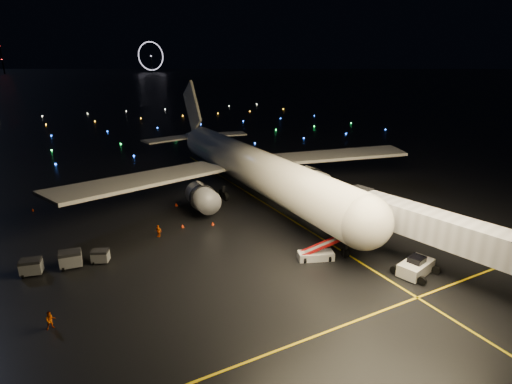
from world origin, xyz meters
TOP-DOWN VIEW (x-y plane):
  - ground at (0.00, 300.00)m, footprint 2000.00×2000.00m
  - lane_centre at (12.00, 15.00)m, footprint 0.25×80.00m
  - lane_cross at (-5.00, -10.00)m, footprint 60.00×0.25m
  - airliner at (11.43, 26.17)m, footprint 61.33×58.29m
  - pushback_tug at (15.37, -6.75)m, footprint 4.61×3.17m
  - belt_loader at (8.05, 0.82)m, footprint 6.01×3.57m
  - crew_b at (-18.79, 1.20)m, footprint 0.86×0.71m
  - crew_c at (-6.02, 15.14)m, footprint 0.88×0.98m
  - safety_cone_0 at (1.50, 15.47)m, footprint 0.45×0.45m
  - safety_cone_1 at (-0.62, 25.13)m, footprint 0.57×0.57m
  - safety_cone_2 at (-2.41, 16.55)m, footprint 0.47×0.47m
  - safety_cone_3 at (-20.22, 32.88)m, footprint 0.52×0.52m
  - ferris_wheel at (170.00, 720.00)m, footprint 49.33×16.80m
  - radio_mast at (-60.00, 740.00)m, footprint 1.80×1.80m
  - taxiway_lights at (0.00, 106.00)m, footprint 164.00×92.00m
  - baggage_cart_0 at (-13.48, 11.40)m, footprint 2.12×1.86m
  - baggage_cart_1 at (-16.45, 11.78)m, footprint 2.39×1.80m
  - baggage_cart_2 at (-20.23, 12.00)m, footprint 2.31×1.83m

SIDE VIEW (x-z plane):
  - ground at x=0.00m, z-range 0.00..0.00m
  - lane_centre at x=12.00m, z-range 0.00..0.02m
  - lane_cross at x=-5.00m, z-range 0.00..0.02m
  - taxiway_lights at x=0.00m, z-range 0.00..0.36m
  - safety_cone_3 at x=-20.22m, z-range 0.00..0.45m
  - safety_cone_2 at x=-2.41m, z-range 0.00..0.47m
  - safety_cone_0 at x=1.50m, z-range 0.00..0.47m
  - safety_cone_1 at x=-0.62m, z-range 0.00..0.49m
  - baggage_cart_0 at x=-13.48m, z-range 0.00..1.50m
  - crew_c at x=-6.02m, z-range 0.00..1.60m
  - crew_b at x=-18.79m, z-range 0.00..1.62m
  - baggage_cart_2 at x=-20.23m, z-range 0.00..1.74m
  - baggage_cart_1 at x=-16.45m, z-range 0.00..1.90m
  - pushback_tug at x=15.37m, z-range 0.00..2.00m
  - belt_loader at x=8.05m, z-range 0.00..2.82m
  - airliner at x=11.43m, z-range 0.00..17.32m
  - ferris_wheel at x=170.00m, z-range 0.00..52.00m
  - radio_mast at x=-60.00m, z-range 0.00..64.00m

